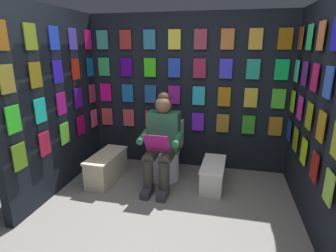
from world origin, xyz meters
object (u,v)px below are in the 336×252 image
object	(u,v)px
toilet	(166,154)
comic_longbox_far	(107,167)
person_reading	(162,141)
comic_longbox_near	(213,175)

from	to	relation	value
toilet	comic_longbox_far	world-z (taller)	toilet
person_reading	comic_longbox_far	size ratio (longest dim) A/B	1.62
comic_longbox_far	toilet	bearing A→B (deg)	-156.34
comic_longbox_near	comic_longbox_far	bearing A→B (deg)	8.09
toilet	comic_longbox_near	world-z (taller)	toilet
person_reading	comic_longbox_near	xyz separation A→B (m)	(-0.65, -0.09, -0.44)
toilet	comic_longbox_far	distance (m)	0.81
toilet	comic_longbox_near	bearing A→B (deg)	168.93
toilet	person_reading	xyz separation A→B (m)	(0.00, 0.23, 0.27)
comic_longbox_far	comic_longbox_near	bearing A→B (deg)	-171.23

